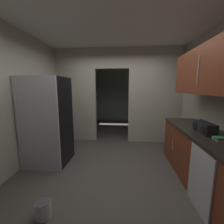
{
  "coord_description": "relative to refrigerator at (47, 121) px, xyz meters",
  "views": [
    {
      "loc": [
        0.21,
        -2.68,
        1.59
      ],
      "look_at": [
        -0.07,
        0.49,
        1.08
      ],
      "focal_mm": 23.46,
      "sensor_mm": 36.0,
      "label": 1
    }
  ],
  "objects": [
    {
      "name": "dishwasher",
      "position": [
        2.6,
        -1.07,
        -0.49
      ],
      "size": [
        0.02,
        0.56,
        0.83
      ],
      "color": "#B7BABC",
      "rests_on": "ground"
    },
    {
      "name": "ground",
      "position": [
        1.41,
        -0.2,
        -0.91
      ],
      "size": [
        20.0,
        20.0,
        0.0
      ],
      "primitive_type": "plane",
      "color": "#47423D"
    },
    {
      "name": "book_stack",
      "position": [
        2.89,
        -0.87,
        0.01
      ],
      "size": [
        0.14,
        0.16,
        0.05
      ],
      "color": "beige",
      "rests_on": "lower_cabinet_run"
    },
    {
      "name": "lower_cabinet_run",
      "position": [
        2.92,
        -0.45,
        -0.46
      ],
      "size": [
        0.66,
        2.19,
        0.89
      ],
      "color": "maroon",
      "rests_on": "ground"
    },
    {
      "name": "boombox",
      "position": [
        2.88,
        -0.51,
        0.07
      ],
      "size": [
        0.19,
        0.43,
        0.2
      ],
      "color": "black",
      "rests_on": "lower_cabinet_run"
    },
    {
      "name": "refrigerator",
      "position": [
        0.0,
        0.0,
        0.0
      ],
      "size": [
        0.83,
        0.78,
        1.82
      ],
      "color": "black",
      "rests_on": "ground"
    },
    {
      "name": "upper_cabinet_counterside",
      "position": [
        2.92,
        -0.45,
        0.96
      ],
      "size": [
        0.36,
        1.97,
        0.75
      ],
      "color": "maroon"
    },
    {
      "name": "adjoining_room_shell",
      "position": [
        1.41,
        3.44,
        0.45
      ],
      "size": [
        3.67,
        2.92,
        2.72
      ],
      "color": "gray",
      "rests_on": "ground"
    },
    {
      "name": "kitchen_partition",
      "position": [
        1.45,
        1.45,
        0.53
      ],
      "size": [
        3.67,
        0.12,
        2.72
      ],
      "color": "#ADA899",
      "rests_on": "ground"
    },
    {
      "name": "paint_can",
      "position": [
        0.63,
        -1.36,
        -0.81
      ],
      "size": [
        0.19,
        0.19,
        0.21
      ],
      "color": "silver",
      "rests_on": "ground"
    },
    {
      "name": "kitchen_overhead_slab",
      "position": [
        1.41,
        0.3,
        1.84
      ],
      "size": [
        4.07,
        7.29,
        0.06
      ],
      "primitive_type": "cube",
      "color": "silver"
    }
  ]
}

